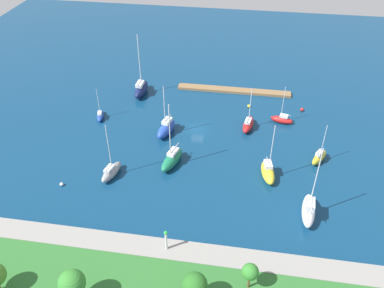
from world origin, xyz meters
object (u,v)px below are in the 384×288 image
object	(u,v)px
park_tree_mideast	(250,272)
mooring_buoy_yellow	(249,106)
sailboat_navy_east_end	(141,89)
sailboat_yellow_lone_south	(319,157)
park_tree_east	(72,283)
sailboat_red_center_basin	(282,119)
mooring_buoy_red	(302,110)
sailboat_blue_far_north	(166,128)
sailboat_blue_off_beacon	(100,115)
sailboat_yellow_along_channel	(268,172)
pier_dock	(234,90)
sailboat_red_mid_basin	(248,124)
park_tree_center	(195,285)
mooring_buoy_white	(62,184)
harbor_beacon	(166,239)
sailboat_white_far_south	(309,210)
sailboat_green_by_breakwater	(172,159)
sailboat_gray_near_pier	(111,172)

from	to	relation	value
park_tree_mideast	mooring_buoy_yellow	world-z (taller)	park_tree_mideast
sailboat_navy_east_end	sailboat_yellow_lone_south	bearing A→B (deg)	-114.72
park_tree_east	sailboat_red_center_basin	size ratio (longest dim) A/B	0.64
mooring_buoy_red	sailboat_yellow_lone_south	bearing A→B (deg)	96.35
park_tree_mideast	sailboat_blue_far_north	world-z (taller)	sailboat_blue_far_north
sailboat_red_center_basin	park_tree_east	bearing A→B (deg)	74.77
sailboat_blue_off_beacon	sailboat_yellow_along_channel	world-z (taller)	sailboat_yellow_along_channel
mooring_buoy_yellow	pier_dock	bearing A→B (deg)	-59.93
sailboat_yellow_lone_south	sailboat_navy_east_end	size ratio (longest dim) A/B	0.55
pier_dock	sailboat_red_mid_basin	distance (m)	16.26
sailboat_yellow_lone_south	mooring_buoy_yellow	xyz separation A→B (m)	(14.12, -17.96, -0.76)
park_tree_center	sailboat_red_center_basin	bearing A→B (deg)	-104.74
park_tree_center	sailboat_blue_far_north	distance (m)	40.30
sailboat_blue_off_beacon	mooring_buoy_white	xyz separation A→B (m)	(-0.63, 22.36, -0.42)
harbor_beacon	sailboat_blue_off_beacon	bearing A→B (deg)	-56.75
park_tree_mideast	sailboat_navy_east_end	size ratio (longest dim) A/B	0.30
sailboat_red_center_basin	sailboat_yellow_along_channel	bearing A→B (deg)	95.16
harbor_beacon	sailboat_blue_far_north	bearing A→B (deg)	-77.88
sailboat_navy_east_end	sailboat_blue_off_beacon	bearing A→B (deg)	153.67
park_tree_mideast	sailboat_white_far_south	bearing A→B (deg)	-120.34
harbor_beacon	sailboat_yellow_along_channel	distance (m)	24.76
park_tree_east	sailboat_yellow_along_channel	bearing A→B (deg)	-129.21
harbor_beacon	mooring_buoy_white	distance (m)	24.90
sailboat_red_center_basin	sailboat_yellow_lone_south	size ratio (longest dim) A/B	1.07
sailboat_white_far_south	sailboat_green_by_breakwater	xyz separation A→B (m)	(24.55, -9.73, -0.33)
sailboat_yellow_lone_south	sailboat_navy_east_end	distance (m)	45.08
pier_dock	sailboat_green_by_breakwater	size ratio (longest dim) A/B	2.06
park_tree_center	park_tree_east	bearing A→B (deg)	8.59
mooring_buoy_white	mooring_buoy_yellow	xyz separation A→B (m)	(-31.93, -32.17, 0.03)
park_tree_east	sailboat_navy_east_end	distance (m)	56.48
sailboat_white_far_south	park_tree_center	bearing A→B (deg)	144.74
sailboat_yellow_along_channel	mooring_buoy_yellow	distance (m)	24.48
sailboat_blue_off_beacon	sailboat_blue_far_north	distance (m)	16.20
pier_dock	sailboat_gray_near_pier	size ratio (longest dim) A/B	2.50
sailboat_white_far_south	sailboat_yellow_along_channel	bearing A→B (deg)	41.35
park_tree_mideast	sailboat_navy_east_end	xyz separation A→B (m)	(28.23, -50.39, -3.00)
mooring_buoy_yellow	sailboat_blue_far_north	bearing A→B (deg)	38.51
sailboat_yellow_along_channel	pier_dock	bearing A→B (deg)	-176.25
park_tree_center	sailboat_yellow_lone_south	bearing A→B (deg)	-119.34
park_tree_east	sailboat_red_mid_basin	size ratio (longest dim) A/B	0.60
park_tree_center	harbor_beacon	bearing A→B (deg)	-55.33
pier_dock	park_tree_center	bearing A→B (deg)	89.22
sailboat_gray_near_pier	sailboat_blue_far_north	bearing A→B (deg)	-11.83
harbor_beacon	sailboat_red_center_basin	xyz separation A→B (m)	(-17.57, -38.61, -2.62)
sailboat_navy_east_end	sailboat_white_far_south	bearing A→B (deg)	-131.58
sailboat_blue_far_north	sailboat_white_far_south	bearing A→B (deg)	68.47
sailboat_blue_far_north	mooring_buoy_red	world-z (taller)	sailboat_blue_far_north
park_tree_mideast	mooring_buoy_yellow	bearing A→B (deg)	-87.68
harbor_beacon	sailboat_blue_far_north	xyz separation A→B (m)	(6.57, -30.57, -2.13)
sailboat_navy_east_end	mooring_buoy_yellow	size ratio (longest dim) A/B	20.61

